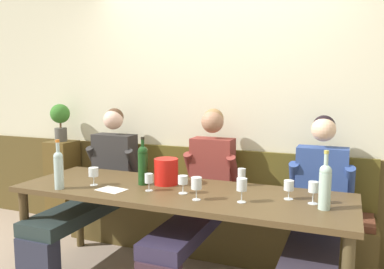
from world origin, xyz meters
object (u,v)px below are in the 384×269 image
wine_bottle_green_tall (59,168)px  wine_glass_by_bottle (149,179)px  wine_bottle_amber_mid (143,164)px  person_right_seat (317,212)px  ice_bucket (166,171)px  wine_glass_near_bucket (196,184)px  wine_glass_mid_right (242,186)px  wine_glass_center_rear (313,188)px  person_center_left_seat (199,194)px  wall_bench (209,222)px  potted_plant (60,118)px  wine_glass_center_front (289,186)px  person_left_seat (94,185)px  wine_glass_right_end (183,181)px  wine_bottle_clear_water (325,185)px  dining_table (179,200)px  wine_glass_left_end (94,173)px  wine_glass_mid_left (242,174)px

wine_bottle_green_tall → wine_glass_by_bottle: size_ratio=2.89×
wine_bottle_green_tall → wine_bottle_amber_mid: wine_bottle_amber_mid is taller
person_right_seat → ice_bucket: (-1.14, -0.19, 0.25)m
wine_glass_near_bucket → wine_glass_mid_right: wine_glass_mid_right is taller
wine_glass_near_bucket → wine_bottle_amber_mid: bearing=156.9°
wine_glass_near_bucket → wine_glass_mid_right: bearing=12.0°
person_right_seat → ice_bucket: size_ratio=6.33×
ice_bucket → wine_glass_center_rear: 1.13m
person_center_left_seat → person_right_seat: (0.94, -0.02, -0.02)m
wall_bench → wine_bottle_amber_mid: size_ratio=7.44×
ice_bucket → potted_plant: size_ratio=0.51×
person_center_left_seat → wine_glass_center_front: (0.76, -0.26, 0.21)m
person_left_seat → person_center_left_seat: size_ratio=0.98×
wine_glass_by_bottle → wine_glass_right_end: bearing=6.7°
wine_bottle_clear_water → potted_plant: 2.87m
person_center_left_seat → wine_glass_right_end: bearing=-85.5°
person_right_seat → wine_glass_by_bottle: person_right_seat is taller
wall_bench → wine_glass_by_bottle: bearing=-104.0°
dining_table → person_center_left_seat: (0.03, 0.33, -0.04)m
wall_bench → wine_glass_center_front: (0.80, -0.62, 0.57)m
wine_bottle_amber_mid → wine_glass_left_end: (-0.35, -0.17, -0.07)m
person_center_left_seat → wine_glass_right_end: size_ratio=10.14×
wine_glass_right_end → wine_bottle_green_tall: bearing=-165.6°
person_left_seat → wine_glass_near_bucket: size_ratio=8.27×
wine_bottle_amber_mid → wall_bench: bearing=62.9°
wine_bottle_green_tall → wine_glass_near_bucket: bearing=6.5°
wine_bottle_green_tall → wine_glass_center_rear: size_ratio=2.50×
person_right_seat → wine_glass_mid_right: size_ratio=7.88×
person_center_left_seat → person_right_seat: size_ratio=1.03×
wine_bottle_green_tall → potted_plant: size_ratio=0.94×
potted_plant → dining_table: bearing=-23.0°
wine_glass_left_end → wine_glass_mid_left: bearing=21.4°
potted_plant → person_right_seat: bearing=-8.7°
wine_glass_by_bottle → wine_glass_right_end: (0.26, 0.03, 0.01)m
ice_bucket → wine_glass_right_end: ice_bucket is taller
wine_glass_center_rear → dining_table: bearing=-178.3°
ice_bucket → wine_glass_right_end: size_ratio=1.56×
wine_bottle_amber_mid → person_left_seat: bearing=158.3°
wine_glass_near_bucket → potted_plant: potted_plant is taller
dining_table → wine_glass_mid_left: (0.40, 0.31, 0.17)m
person_right_seat → wine_glass_left_end: (-1.65, -0.43, 0.24)m
potted_plant → wall_bench: bearing=-1.2°
wine_glass_center_front → wine_glass_near_bucket: 0.64m
dining_table → wine_glass_mid_right: 0.56m
wine_glass_center_rear → potted_plant: (-2.67, 0.70, 0.32)m
dining_table → person_left_seat: size_ratio=1.92×
person_center_left_seat → wine_glass_near_bucket: size_ratio=8.40×
person_center_left_seat → wine_bottle_amber_mid: size_ratio=3.52×
ice_bucket → wine_bottle_green_tall: bearing=-147.9°
wine_bottle_amber_mid → wine_glass_center_rear: 1.29m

